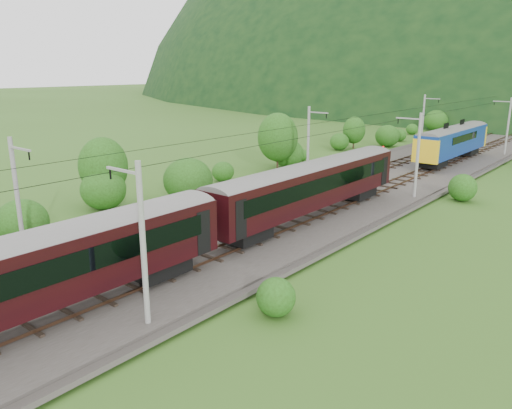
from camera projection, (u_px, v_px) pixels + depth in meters
The scene contains 14 objects.
ground at pixel (79, 293), 28.24m from camera, with size 600.00×600.00×0.00m, color #345A1C.
railbed at pixel (205, 244), 35.60m from camera, with size 14.00×220.00×0.30m, color #38332D.
track_left at pixel (183, 234), 37.02m from camera, with size 2.40×220.00×0.27m.
track_right at pixel (230, 249), 34.06m from camera, with size 2.40×220.00×0.27m.
catenary_left at pixel (309, 142), 54.51m from camera, with size 2.54×192.28×8.00m.
catenary_right at pixel (417, 154), 46.94m from camera, with size 2.54×192.28×8.00m.
overhead_wires at pixel (203, 147), 33.76m from camera, with size 4.83×198.00×0.03m.
mountain_ridge at pixel (394, 87), 324.42m from camera, with size 336.00×280.00×132.00m, color black.
train at pixel (21, 264), 22.80m from camera, with size 3.09×125.51×5.39m.
hazard_post_near at pixel (329, 189), 48.16m from camera, with size 0.14×0.14×1.32m, color red.
hazard_post_far at pixel (333, 191), 47.03m from camera, with size 0.17×0.17×1.61m, color red.
signal at pixel (383, 152), 65.87m from camera, with size 0.23×0.23×2.04m.
vegetation_left at pixel (114, 179), 45.09m from camera, with size 13.58×147.50×7.09m.
vegetation_right at pixel (429, 234), 34.57m from camera, with size 7.25×93.91×2.71m.
Camera 1 is at (24.31, -13.45, 12.30)m, focal length 35.00 mm.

